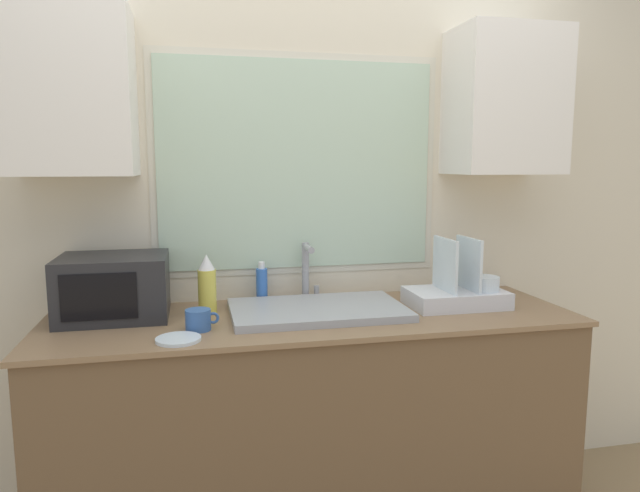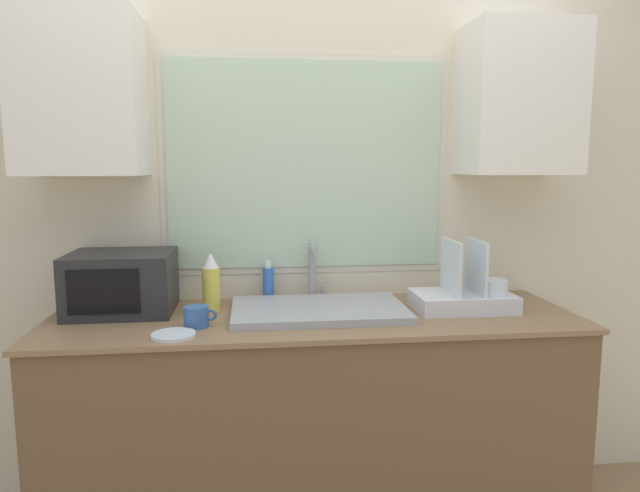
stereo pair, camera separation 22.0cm
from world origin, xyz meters
The scene contains 10 objects.
countertop centered at (0.00, 0.32, 0.46)m, with size 2.08×0.68×0.92m.
wall_back centered at (0.00, 0.65, 1.38)m, with size 6.00×0.38×2.60m.
sink_basin centered at (0.02, 0.34, 0.93)m, with size 0.69×0.44×0.03m.
faucet centered at (0.02, 0.57, 1.06)m, with size 0.08×0.15×0.25m.
microwave centered at (-0.77, 0.45, 1.04)m, with size 0.41×0.34×0.24m.
dish_rack centered at (0.62, 0.33, 0.98)m, with size 0.40×0.26×0.29m.
spray_bottle centered at (-0.41, 0.44, 1.03)m, with size 0.07×0.07×0.24m.
soap_bottle centered at (-0.17, 0.59, 1.00)m, with size 0.05×0.05×0.18m.
mug_near_sink centered at (-0.45, 0.20, 0.96)m, with size 0.12×0.09×0.08m.
small_plate centered at (-0.52, 0.09, 0.92)m, with size 0.15×0.15×0.01m.
Camera 2 is at (-0.24, -1.87, 1.51)m, focal length 32.00 mm.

